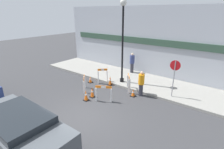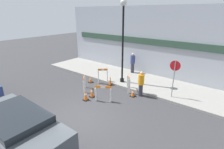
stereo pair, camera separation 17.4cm
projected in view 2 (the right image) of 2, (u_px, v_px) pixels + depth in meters
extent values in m
plane|color=#38383A|center=(77.00, 120.00, 8.64)|extent=(60.00, 60.00, 0.00)
cube|color=gray|center=(140.00, 81.00, 13.25)|extent=(18.00, 3.52, 0.14)
cube|color=#A3A8B2|center=(154.00, 43.00, 13.70)|extent=(18.00, 0.12, 5.50)
cube|color=#2D4738|center=(153.00, 42.00, 13.60)|extent=(16.20, 0.10, 0.50)
cylinder|color=black|center=(122.00, 80.00, 12.92)|extent=(0.29, 0.29, 0.24)
cylinder|color=black|center=(123.00, 46.00, 12.07)|extent=(0.13, 0.13, 5.27)
sphere|color=silver|center=(124.00, 2.00, 11.12)|extent=(0.44, 0.44, 0.44)
cylinder|color=gray|center=(173.00, 80.00, 10.28)|extent=(0.06, 0.06, 2.25)
cylinder|color=red|center=(175.00, 66.00, 9.99)|extent=(0.60, 0.08, 0.60)
cube|color=white|center=(129.00, 86.00, 11.26)|extent=(0.14, 0.13, 0.99)
cube|color=white|center=(128.00, 82.00, 11.92)|extent=(0.14, 0.13, 0.99)
cube|color=orange|center=(129.00, 76.00, 11.40)|extent=(0.50, 0.61, 0.15)
cube|color=white|center=(129.00, 76.00, 11.40)|extent=(0.17, 0.20, 0.14)
cube|color=white|center=(107.00, 77.00, 12.94)|extent=(0.13, 0.14, 0.98)
cube|color=white|center=(98.00, 77.00, 12.87)|extent=(0.13, 0.14, 0.98)
cube|color=orange|center=(103.00, 70.00, 12.71)|extent=(0.53, 0.52, 0.15)
cube|color=white|center=(103.00, 70.00, 12.71)|extent=(0.18, 0.17, 0.14)
cube|color=white|center=(85.00, 82.00, 12.18)|extent=(0.14, 0.14, 0.83)
cube|color=white|center=(84.00, 87.00, 11.37)|extent=(0.14, 0.14, 0.83)
cube|color=orange|center=(84.00, 78.00, 11.61)|extent=(0.66, 0.68, 0.15)
cube|color=white|center=(84.00, 78.00, 11.61)|extent=(0.21, 0.22, 0.14)
cube|color=white|center=(96.00, 94.00, 10.33)|extent=(0.12, 0.14, 0.86)
cube|color=white|center=(111.00, 95.00, 10.21)|extent=(0.12, 0.14, 0.86)
cube|color=orange|center=(103.00, 87.00, 10.10)|extent=(0.85, 0.50, 0.15)
cube|color=white|center=(103.00, 87.00, 10.10)|extent=(0.27, 0.17, 0.14)
cube|color=black|center=(92.00, 97.00, 10.95)|extent=(0.30, 0.30, 0.04)
cone|color=orange|center=(92.00, 92.00, 10.83)|extent=(0.23, 0.22, 0.64)
cylinder|color=white|center=(92.00, 91.00, 10.82)|extent=(0.13, 0.13, 0.09)
cube|color=black|center=(86.00, 100.00, 10.54)|extent=(0.30, 0.30, 0.04)
cone|color=orange|center=(86.00, 95.00, 10.43)|extent=(0.23, 0.23, 0.63)
cylinder|color=white|center=(85.00, 94.00, 10.42)|extent=(0.13, 0.13, 0.09)
cube|color=black|center=(110.00, 85.00, 12.72)|extent=(0.30, 0.30, 0.04)
cone|color=orange|center=(110.00, 80.00, 12.60)|extent=(0.23, 0.22, 0.66)
cylinder|color=white|center=(110.00, 80.00, 12.59)|extent=(0.13, 0.13, 0.09)
cube|color=black|center=(91.00, 82.00, 13.20)|extent=(0.30, 0.30, 0.04)
cone|color=orange|center=(91.00, 79.00, 13.11)|extent=(0.22, 0.22, 0.45)
cylinder|color=white|center=(91.00, 79.00, 13.11)|extent=(0.13, 0.13, 0.06)
cube|color=black|center=(133.00, 96.00, 11.02)|extent=(0.30, 0.30, 0.04)
cone|color=orange|center=(133.00, 93.00, 10.93)|extent=(0.23, 0.22, 0.44)
cylinder|color=white|center=(133.00, 92.00, 10.93)|extent=(0.13, 0.13, 0.06)
cylinder|color=#33333D|center=(141.00, 90.00, 10.99)|extent=(0.34, 0.34, 0.78)
cylinder|color=orange|center=(141.00, 79.00, 10.75)|extent=(0.47, 0.47, 0.65)
sphere|color=#DBAD89|center=(142.00, 73.00, 10.60)|extent=(0.24, 0.24, 0.19)
cylinder|color=#33333D|center=(132.00, 68.00, 14.79)|extent=(0.38, 0.38, 0.80)
cylinder|color=navy|center=(133.00, 59.00, 14.54)|extent=(0.53, 0.53, 0.67)
sphere|color=beige|center=(133.00, 54.00, 14.39)|extent=(0.29, 0.29, 0.22)
cylinder|color=black|center=(0.00, 102.00, 9.76)|extent=(0.60, 0.18, 0.60)
cube|color=#4C5156|center=(18.00, 133.00, 6.36)|extent=(4.55, 1.78, 1.15)
cube|color=#1E2328|center=(15.00, 119.00, 6.16)|extent=(2.50, 1.64, 0.52)
cylinder|color=black|center=(64.00, 149.00, 6.39)|extent=(0.60, 0.18, 0.60)
cylinder|color=black|center=(26.00, 121.00, 8.03)|extent=(0.60, 0.18, 0.60)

